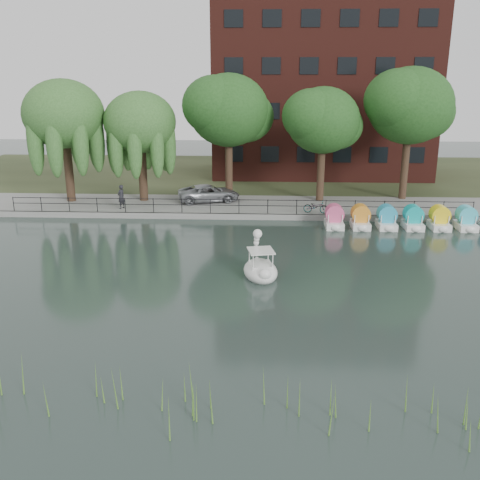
# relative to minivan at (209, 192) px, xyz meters

# --- Properties ---
(ground_plane) EXTENTS (120.00, 120.00, 0.00)m
(ground_plane) POSITION_rel_minivan_xyz_m (2.45, -16.71, -1.14)
(ground_plane) COLOR #32413F
(promenade) EXTENTS (40.00, 6.00, 0.40)m
(promenade) POSITION_rel_minivan_xyz_m (2.45, -0.71, -0.94)
(promenade) COLOR gray
(promenade) RESTS_ON ground_plane
(kerb) EXTENTS (40.00, 0.25, 0.40)m
(kerb) POSITION_rel_minivan_xyz_m (2.45, -3.66, -0.94)
(kerb) COLOR gray
(kerb) RESTS_ON ground_plane
(land_strip) EXTENTS (60.00, 22.00, 0.36)m
(land_strip) POSITION_rel_minivan_xyz_m (2.45, 13.29, -0.96)
(land_strip) COLOR #47512D
(land_strip) RESTS_ON ground_plane
(railing) EXTENTS (32.00, 0.05, 1.00)m
(railing) POSITION_rel_minivan_xyz_m (2.45, -3.46, 0.01)
(railing) COLOR black
(railing) RESTS_ON promenade
(apartment_building) EXTENTS (20.00, 10.07, 18.00)m
(apartment_building) POSITION_rel_minivan_xyz_m (9.45, 13.26, 8.22)
(apartment_building) COLOR #4C1E16
(apartment_building) RESTS_ON land_strip
(willow_left) EXTENTS (5.88, 5.88, 9.01)m
(willow_left) POSITION_rel_minivan_xyz_m (-10.55, -0.21, 5.73)
(willow_left) COLOR #473323
(willow_left) RESTS_ON promenade
(willow_mid) EXTENTS (5.32, 5.32, 8.15)m
(willow_mid) POSITION_rel_minivan_xyz_m (-5.05, 0.29, 5.11)
(willow_mid) COLOR #473323
(willow_mid) RESTS_ON promenade
(broadleaf_center) EXTENTS (6.00, 6.00, 9.25)m
(broadleaf_center) POSITION_rel_minivan_xyz_m (1.45, 1.29, 5.92)
(broadleaf_center) COLOR #473323
(broadleaf_center) RESTS_ON promenade
(broadleaf_right) EXTENTS (5.40, 5.40, 8.32)m
(broadleaf_right) POSITION_rel_minivan_xyz_m (8.45, 0.79, 5.25)
(broadleaf_right) COLOR #473323
(broadleaf_right) RESTS_ON promenade
(broadleaf_far) EXTENTS (6.30, 6.30, 9.71)m
(broadleaf_far) POSITION_rel_minivan_xyz_m (14.95, 1.79, 6.26)
(broadleaf_far) COLOR #473323
(broadleaf_far) RESTS_ON promenade
(minivan) EXTENTS (3.72, 5.75, 1.47)m
(minivan) POSITION_rel_minivan_xyz_m (0.00, 0.00, 0.00)
(minivan) COLOR gray
(minivan) RESTS_ON promenade
(bicycle) EXTENTS (0.92, 1.80, 1.00)m
(bicycle) POSITION_rel_minivan_xyz_m (7.81, -3.17, -0.24)
(bicycle) COLOR gray
(bicycle) RESTS_ON promenade
(pedestrian) EXTENTS (0.76, 0.86, 1.98)m
(pedestrian) POSITION_rel_minivan_xyz_m (-6.06, -2.49, 0.25)
(pedestrian) COLOR black
(pedestrian) RESTS_ON promenade
(swan_boat) EXTENTS (2.13, 2.89, 2.21)m
(swan_boat) POSITION_rel_minivan_xyz_m (4.05, -14.59, -0.65)
(swan_boat) COLOR white
(swan_boat) RESTS_ON ground_plane
(pedal_boat_row) EXTENTS (11.35, 1.70, 1.40)m
(pedal_boat_row) POSITION_rel_minivan_xyz_m (13.92, -5.42, -0.53)
(pedal_boat_row) COLOR white
(pedal_boat_row) RESTS_ON ground_plane
(reed_bank) EXTENTS (24.00, 2.40, 1.20)m
(reed_bank) POSITION_rel_minivan_xyz_m (4.45, -26.21, -0.54)
(reed_bank) COLOR #669938
(reed_bank) RESTS_ON ground_plane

